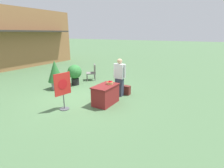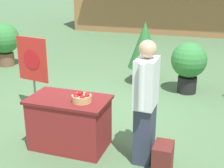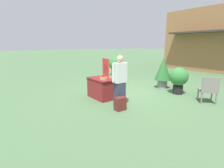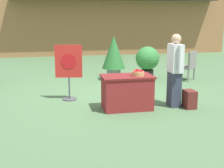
{
  "view_description": "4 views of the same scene",
  "coord_description": "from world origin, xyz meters",
  "px_view_note": "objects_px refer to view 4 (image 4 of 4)",
  "views": [
    {
      "loc": [
        -5.48,
        -4.9,
        2.79
      ],
      "look_at": [
        0.49,
        -1.38,
        0.75
      ],
      "focal_mm": 28.0,
      "sensor_mm": 36.0,
      "label": 1
    },
    {
      "loc": [
        2.02,
        -5.06,
        2.46
      ],
      "look_at": [
        0.46,
        -0.42,
        0.75
      ],
      "focal_mm": 50.0,
      "sensor_mm": 36.0,
      "label": 2
    },
    {
      "loc": [
        5.61,
        -4.89,
        2.06
      ],
      "look_at": [
        0.39,
        -1.02,
        0.57
      ],
      "focal_mm": 28.0,
      "sensor_mm": 36.0,
      "label": 3
    },
    {
      "loc": [
        -1.65,
        -8.03,
        2.14
      ],
      "look_at": [
        -0.26,
        -1.32,
        0.61
      ],
      "focal_mm": 50.0,
      "sensor_mm": 36.0,
      "label": 4
    }
  ],
  "objects_px": {
    "person_visitor": "(175,70)",
    "backpack": "(189,99)",
    "patio_chair": "(188,64)",
    "potted_plant_far_left": "(114,55)",
    "apple_basket": "(138,73)",
    "poster_board": "(69,69)",
    "display_table": "(127,92)",
    "potted_plant_near_right": "(147,60)"
  },
  "relations": [
    {
      "from": "person_visitor",
      "to": "backpack",
      "type": "bearing_deg",
      "value": 144.79
    },
    {
      "from": "patio_chair",
      "to": "person_visitor",
      "type": "bearing_deg",
      "value": 107.9
    },
    {
      "from": "backpack",
      "to": "potted_plant_far_left",
      "type": "distance_m",
      "value": 3.7
    },
    {
      "from": "apple_basket",
      "to": "poster_board",
      "type": "xyz_separation_m",
      "value": [
        -1.48,
        1.12,
        -0.05
      ]
    },
    {
      "from": "display_table",
      "to": "poster_board",
      "type": "relative_size",
      "value": 0.83
    },
    {
      "from": "display_table",
      "to": "patio_chair",
      "type": "height_order",
      "value": "patio_chair"
    },
    {
      "from": "patio_chair",
      "to": "apple_basket",
      "type": "bearing_deg",
      "value": 96.33
    },
    {
      "from": "patio_chair",
      "to": "potted_plant_near_right",
      "type": "xyz_separation_m",
      "value": [
        -1.33,
        0.21,
        0.15
      ]
    },
    {
      "from": "person_visitor",
      "to": "poster_board",
      "type": "height_order",
      "value": "person_visitor"
    },
    {
      "from": "apple_basket",
      "to": "patio_chair",
      "type": "xyz_separation_m",
      "value": [
        2.53,
        2.77,
        -0.32
      ]
    },
    {
      "from": "apple_basket",
      "to": "potted_plant_near_right",
      "type": "height_order",
      "value": "potted_plant_near_right"
    },
    {
      "from": "poster_board",
      "to": "display_table",
      "type": "bearing_deg",
      "value": 59.93
    },
    {
      "from": "patio_chair",
      "to": "potted_plant_near_right",
      "type": "bearing_deg",
      "value": 39.78
    },
    {
      "from": "person_visitor",
      "to": "potted_plant_far_left",
      "type": "bearing_deg",
      "value": -75.92
    },
    {
      "from": "poster_board",
      "to": "person_visitor",
      "type": "bearing_deg",
      "value": 75.97
    },
    {
      "from": "potted_plant_near_right",
      "to": "patio_chair",
      "type": "bearing_deg",
      "value": -8.88
    },
    {
      "from": "patio_chair",
      "to": "potted_plant_far_left",
      "type": "xyz_separation_m",
      "value": [
        -2.39,
        0.54,
        0.32
      ]
    },
    {
      "from": "apple_basket",
      "to": "backpack",
      "type": "xyz_separation_m",
      "value": [
        1.2,
        -0.18,
        -0.64
      ]
    },
    {
      "from": "apple_basket",
      "to": "poster_board",
      "type": "bearing_deg",
      "value": 143.0
    },
    {
      "from": "potted_plant_far_left",
      "to": "apple_basket",
      "type": "bearing_deg",
      "value": -92.32
    },
    {
      "from": "person_visitor",
      "to": "backpack",
      "type": "xyz_separation_m",
      "value": [
        0.3,
        -0.22,
        -0.66
      ]
    },
    {
      "from": "person_visitor",
      "to": "display_table",
      "type": "bearing_deg",
      "value": 0.0
    },
    {
      "from": "person_visitor",
      "to": "apple_basket",
      "type": "bearing_deg",
      "value": 3.69
    },
    {
      "from": "display_table",
      "to": "potted_plant_near_right",
      "type": "distance_m",
      "value": 3.26
    },
    {
      "from": "person_visitor",
      "to": "backpack",
      "type": "distance_m",
      "value": 0.76
    },
    {
      "from": "poster_board",
      "to": "potted_plant_far_left",
      "type": "relative_size",
      "value": 0.95
    },
    {
      "from": "display_table",
      "to": "potted_plant_far_left",
      "type": "height_order",
      "value": "potted_plant_far_left"
    },
    {
      "from": "potted_plant_far_left",
      "to": "potted_plant_near_right",
      "type": "xyz_separation_m",
      "value": [
        1.06,
        -0.33,
        -0.17
      ]
    },
    {
      "from": "backpack",
      "to": "poster_board",
      "type": "distance_m",
      "value": 3.04
    },
    {
      "from": "potted_plant_far_left",
      "to": "potted_plant_near_right",
      "type": "bearing_deg",
      "value": -17.45
    },
    {
      "from": "backpack",
      "to": "person_visitor",
      "type": "bearing_deg",
      "value": 143.93
    },
    {
      "from": "apple_basket",
      "to": "patio_chair",
      "type": "height_order",
      "value": "patio_chair"
    },
    {
      "from": "poster_board",
      "to": "patio_chair",
      "type": "relative_size",
      "value": 1.46
    },
    {
      "from": "poster_board",
      "to": "potted_plant_near_right",
      "type": "relative_size",
      "value": 1.25
    },
    {
      "from": "poster_board",
      "to": "patio_chair",
      "type": "distance_m",
      "value": 4.35
    },
    {
      "from": "display_table",
      "to": "person_visitor",
      "type": "xyz_separation_m",
      "value": [
        1.14,
        -0.02,
        0.48
      ]
    },
    {
      "from": "poster_board",
      "to": "potted_plant_far_left",
      "type": "distance_m",
      "value": 2.73
    },
    {
      "from": "patio_chair",
      "to": "potted_plant_far_left",
      "type": "relative_size",
      "value": 0.65
    },
    {
      "from": "backpack",
      "to": "potted_plant_near_right",
      "type": "bearing_deg",
      "value": 90.23
    },
    {
      "from": "display_table",
      "to": "person_visitor",
      "type": "distance_m",
      "value": 1.24
    },
    {
      "from": "potted_plant_near_right",
      "to": "apple_basket",
      "type": "bearing_deg",
      "value": -111.77
    },
    {
      "from": "display_table",
      "to": "potted_plant_near_right",
      "type": "xyz_separation_m",
      "value": [
        1.43,
        2.92,
        0.28
      ]
    }
  ]
}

